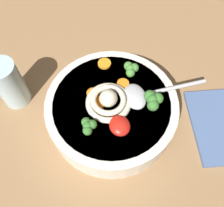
{
  "coord_description": "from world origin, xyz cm",
  "views": [
    {
      "loc": [
        -22.08,
        8.42,
        51.75
      ],
      "look_at": [
        -0.18,
        -0.67,
        9.33
      ],
      "focal_mm": 39.38,
      "sensor_mm": 36.0,
      "label": 1
    }
  ],
  "objects": [
    {
      "name": "carrot_slice_rear",
      "position": [
        0.74,
        1.97,
        9.67
      ],
      "size": [
        2.96,
        2.96,
        0.68
      ],
      "primitive_type": "cylinder",
      "color": "orange",
      "rests_on": "soup_bowl"
    },
    {
      "name": "noodle_pile",
      "position": [
        -0.12,
        -0.18,
        10.57
      ],
      "size": [
        9.91,
        9.71,
        3.98
      ],
      "color": "beige",
      "rests_on": "soup_bowl"
    },
    {
      "name": "broccoli_floret_beside_chili",
      "position": [
        -3.57,
        -7.71,
        11.5
      ],
      "size": [
        4.37,
        3.76,
        3.45
      ],
      "color": "#7A9E60",
      "rests_on": "soup_bowl"
    },
    {
      "name": "carrot_slice_center",
      "position": [
        9.46,
        -2.89,
        9.6
      ],
      "size": [
        2.85,
        2.85,
        0.53
      ],
      "primitive_type": "cylinder",
      "color": "orange",
      "rests_on": "soup_bowl"
    },
    {
      "name": "broccoli_floret_right",
      "position": [
        4.95,
        -7.0,
        11.14
      ],
      "size": [
        3.65,
        3.14,
        2.88
      ],
      "color": "#7A9E60",
      "rests_on": "soup_bowl"
    },
    {
      "name": "carrot_slice_near_spoon",
      "position": [
        3.25,
        2.06,
        9.63
      ],
      "size": [
        2.55,
        2.55,
        0.59
      ],
      "primitive_type": "cylinder",
      "color": "orange",
      "rests_on": "soup_bowl"
    },
    {
      "name": "chili_sauce_dollop",
      "position": [
        -5.53,
        -0.02,
        10.3
      ],
      "size": [
        4.3,
        3.87,
        1.94
      ],
      "primitive_type": "ellipsoid",
      "color": "red",
      "rests_on": "soup_bowl"
    },
    {
      "name": "soup_bowl",
      "position": [
        -0.18,
        -0.67,
        6.04
      ],
      "size": [
        26.81,
        26.81,
        6.8
      ],
      "color": "silver",
      "rests_on": "table_slab"
    },
    {
      "name": "table_slab",
      "position": [
        0.0,
        0.0,
        1.27
      ],
      "size": [
        112.36,
        112.36,
        2.53
      ],
      "primitive_type": "cube",
      "color": "#936D47",
      "rests_on": "ground"
    },
    {
      "name": "carrot_slice_beside_noodles",
      "position": [
        3.14,
        -4.52,
        9.57
      ],
      "size": [
        2.51,
        2.51,
        0.48
      ],
      "primitive_type": "cylinder",
      "color": "orange",
      "rests_on": "soup_bowl"
    },
    {
      "name": "folded_napkin",
      "position": [
        -11.06,
        -22.3,
        2.93
      ],
      "size": [
        20.77,
        18.11,
        0.8
      ],
      "primitive_type": "cube",
      "rotation": [
        0.0,
        0.0,
        -0.31
      ],
      "color": "#4C6693",
      "rests_on": "table_slab"
    },
    {
      "name": "drinking_glass",
      "position": [
        13.02,
        17.43,
        8.4
      ],
      "size": [
        6.06,
        6.06,
        11.74
      ],
      "primitive_type": "cylinder",
      "color": "silver",
      "rests_on": "table_slab"
    },
    {
      "name": "soup_spoon",
      "position": [
        -1.05,
        -6.69,
        10.13
      ],
      "size": [
        6.57,
        17.51,
        1.6
      ],
      "rotation": [
        0.0,
        0.0,
        4.57
      ],
      "color": "#B7B7BC",
      "rests_on": "soup_bowl"
    },
    {
      "name": "broccoli_floret_left",
      "position": [
        -3.69,
        5.42,
        11.05
      ],
      "size": [
        3.47,
        2.98,
        2.74
      ],
      "color": "#7A9E60",
      "rests_on": "soup_bowl"
    }
  ]
}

